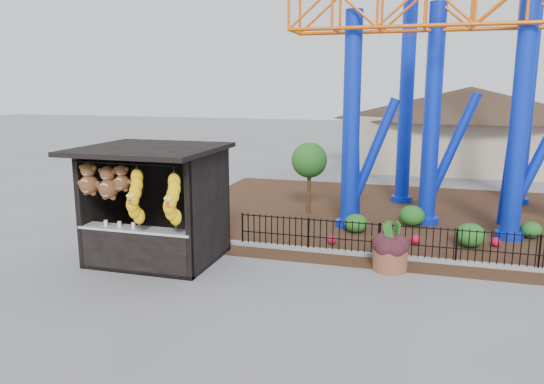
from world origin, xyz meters
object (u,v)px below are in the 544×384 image
(roller_coaster, at_px, (472,31))
(potted_plant, at_px, (387,246))
(prize_booth, at_px, (150,207))
(terracotta_planter, at_px, (390,260))

(roller_coaster, xyz_separation_m, potted_plant, (-2.10, -5.53, -5.98))
(prize_booth, height_order, roller_coaster, roller_coaster)
(prize_booth, height_order, terracotta_planter, prize_booth)
(roller_coaster, relative_size, potted_plant, 11.97)
(terracotta_planter, distance_m, potted_plant, 0.65)
(prize_booth, bearing_deg, roller_coaster, 42.05)
(terracotta_planter, bearing_deg, roller_coaster, 72.26)
(prize_booth, bearing_deg, terracotta_planter, 11.01)
(roller_coaster, distance_m, terracotta_planter, 8.92)
(roller_coaster, distance_m, potted_plant, 8.41)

